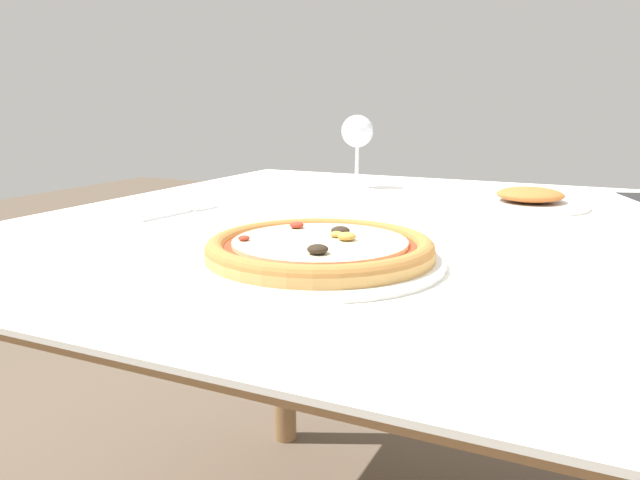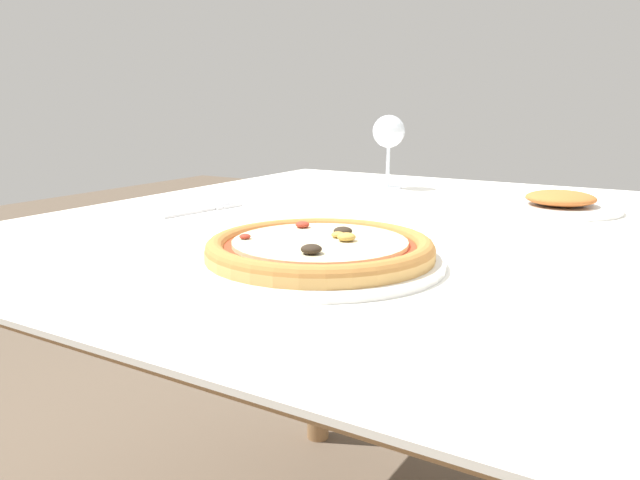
% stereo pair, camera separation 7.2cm
% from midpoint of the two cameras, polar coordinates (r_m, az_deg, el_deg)
% --- Properties ---
extents(dining_table, '(1.27, 1.16, 0.74)m').
position_cam_midpoint_polar(dining_table, '(0.98, 8.16, -3.32)').
color(dining_table, '#997047').
rests_on(dining_table, ground_plane).
extents(pizza_plate, '(0.29, 0.29, 0.04)m').
position_cam_midpoint_polar(pizza_plate, '(0.72, -2.85, -1.03)').
color(pizza_plate, white).
rests_on(pizza_plate, dining_table).
extents(fork, '(0.04, 0.17, 0.00)m').
position_cam_midpoint_polar(fork, '(1.09, -14.51, 2.46)').
color(fork, silver).
rests_on(fork, dining_table).
extents(wine_glass_far_left, '(0.07, 0.07, 0.16)m').
position_cam_midpoint_polar(wine_glass_far_left, '(1.36, 1.89, 9.65)').
color(wine_glass_far_left, silver).
rests_on(wine_glass_far_left, dining_table).
extents(side_plate, '(0.20, 0.20, 0.04)m').
position_cam_midpoint_polar(side_plate, '(1.17, 16.99, 3.52)').
color(side_plate, white).
rests_on(side_plate, dining_table).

